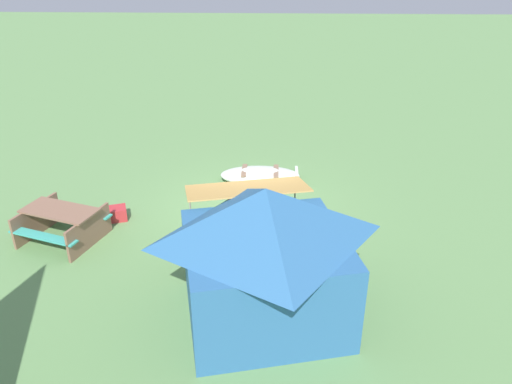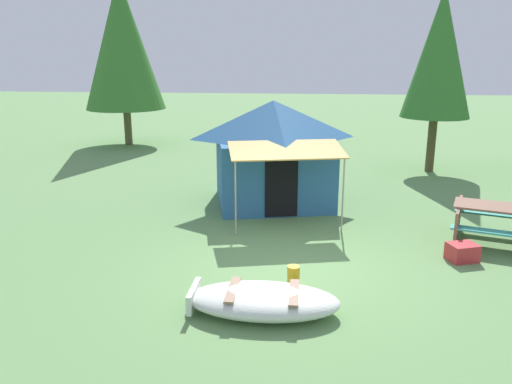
{
  "view_description": "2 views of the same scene",
  "coord_description": "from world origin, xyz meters",
  "px_view_note": "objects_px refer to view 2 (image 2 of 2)",
  "views": [
    {
      "loc": [
        -0.76,
        11.11,
        6.13
      ],
      "look_at": [
        -0.35,
        0.93,
        1.03
      ],
      "focal_mm": 35.0,
      "sensor_mm": 36.0,
      "label": 1
    },
    {
      "loc": [
        0.23,
        -8.53,
        3.7
      ],
      "look_at": [
        -0.8,
        1.44,
        0.95
      ],
      "focal_mm": 35.62,
      "sensor_mm": 36.0,
      "label": 2
    }
  ],
  "objects_px": {
    "cooler_box": "(462,252)",
    "pine_tree_back_right": "(122,43)",
    "beached_rowboat": "(262,300)",
    "fuel_can": "(293,276)",
    "canvas_cabin_tent": "(273,151)",
    "picnic_table": "(498,221)",
    "pine_tree_far_center": "(440,54)"
  },
  "relations": [
    {
      "from": "picnic_table",
      "to": "pine_tree_back_right",
      "type": "xyz_separation_m",
      "value": [
        -11.25,
        10.3,
        3.58
      ]
    },
    {
      "from": "canvas_cabin_tent",
      "to": "pine_tree_back_right",
      "type": "xyz_separation_m",
      "value": [
        -6.58,
        7.88,
        2.72
      ]
    },
    {
      "from": "cooler_box",
      "to": "fuel_can",
      "type": "bearing_deg",
      "value": -156.19
    },
    {
      "from": "canvas_cabin_tent",
      "to": "pine_tree_far_center",
      "type": "bearing_deg",
      "value": 40.49
    },
    {
      "from": "beached_rowboat",
      "to": "canvas_cabin_tent",
      "type": "xyz_separation_m",
      "value": [
        -0.25,
        5.71,
        1.14
      ]
    },
    {
      "from": "cooler_box",
      "to": "fuel_can",
      "type": "height_order",
      "value": "fuel_can"
    },
    {
      "from": "fuel_can",
      "to": "pine_tree_back_right",
      "type": "bearing_deg",
      "value": 119.94
    },
    {
      "from": "picnic_table",
      "to": "cooler_box",
      "type": "xyz_separation_m",
      "value": [
        -0.92,
        -0.96,
        -0.32
      ]
    },
    {
      "from": "fuel_can",
      "to": "pine_tree_back_right",
      "type": "distance_m",
      "value": 15.07
    },
    {
      "from": "canvas_cabin_tent",
      "to": "pine_tree_back_right",
      "type": "bearing_deg",
      "value": 129.87
    },
    {
      "from": "beached_rowboat",
      "to": "pine_tree_back_right",
      "type": "xyz_separation_m",
      "value": [
        -6.84,
        13.59,
        3.87
      ]
    },
    {
      "from": "pine_tree_back_right",
      "to": "pine_tree_far_center",
      "type": "bearing_deg",
      "value": -18.47
    },
    {
      "from": "beached_rowboat",
      "to": "pine_tree_far_center",
      "type": "distance_m",
      "value": 11.33
    },
    {
      "from": "beached_rowboat",
      "to": "pine_tree_far_center",
      "type": "relative_size",
      "value": 0.4
    },
    {
      "from": "beached_rowboat",
      "to": "pine_tree_back_right",
      "type": "relative_size",
      "value": 0.34
    },
    {
      "from": "cooler_box",
      "to": "fuel_can",
      "type": "distance_m",
      "value": 3.35
    },
    {
      "from": "beached_rowboat",
      "to": "cooler_box",
      "type": "xyz_separation_m",
      "value": [
        3.49,
        2.33,
        -0.04
      ]
    },
    {
      "from": "cooler_box",
      "to": "pine_tree_back_right",
      "type": "distance_m",
      "value": 15.77
    },
    {
      "from": "cooler_box",
      "to": "pine_tree_far_center",
      "type": "bearing_deg",
      "value": 82.07
    },
    {
      "from": "pine_tree_back_right",
      "to": "canvas_cabin_tent",
      "type": "bearing_deg",
      "value": -50.13
    },
    {
      "from": "canvas_cabin_tent",
      "to": "pine_tree_far_center",
      "type": "xyz_separation_m",
      "value": [
        4.78,
        4.08,
        2.33
      ]
    },
    {
      "from": "canvas_cabin_tent",
      "to": "pine_tree_back_right",
      "type": "distance_m",
      "value": 10.62
    },
    {
      "from": "fuel_can",
      "to": "pine_tree_back_right",
      "type": "xyz_separation_m",
      "value": [
        -7.26,
        12.61,
        3.9
      ]
    },
    {
      "from": "canvas_cabin_tent",
      "to": "fuel_can",
      "type": "bearing_deg",
      "value": -81.8
    },
    {
      "from": "canvas_cabin_tent",
      "to": "picnic_table",
      "type": "height_order",
      "value": "canvas_cabin_tent"
    },
    {
      "from": "beached_rowboat",
      "to": "pine_tree_back_right",
      "type": "height_order",
      "value": "pine_tree_back_right"
    },
    {
      "from": "beached_rowboat",
      "to": "picnic_table",
      "type": "height_order",
      "value": "picnic_table"
    },
    {
      "from": "canvas_cabin_tent",
      "to": "pine_tree_far_center",
      "type": "height_order",
      "value": "pine_tree_far_center"
    },
    {
      "from": "picnic_table",
      "to": "pine_tree_back_right",
      "type": "height_order",
      "value": "pine_tree_back_right"
    },
    {
      "from": "canvas_cabin_tent",
      "to": "cooler_box",
      "type": "relative_size",
      "value": 8.48
    },
    {
      "from": "pine_tree_far_center",
      "to": "picnic_table",
      "type": "bearing_deg",
      "value": -91.01
    },
    {
      "from": "picnic_table",
      "to": "pine_tree_far_center",
      "type": "bearing_deg",
      "value": 88.99
    }
  ]
}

